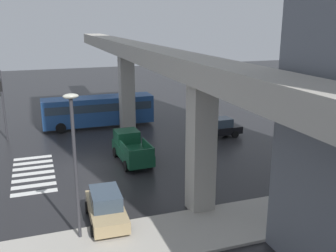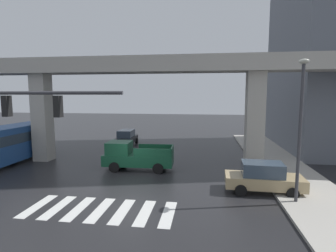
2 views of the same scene
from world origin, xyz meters
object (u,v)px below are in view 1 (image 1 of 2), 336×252
(city_bus, at_px, (98,109))
(sedan_black, at_px, (218,128))
(sedan_tan, at_px, (106,207))
(street_lamp_near_corner, at_px, (74,151))
(pickup_truck, at_px, (131,148))

(city_bus, xyz_separation_m, sedan_black, (7.23, 9.67, -0.87))
(city_bus, distance_m, sedan_black, 12.11)
(sedan_tan, bearing_deg, sedan_black, 133.65)
(street_lamp_near_corner, bearing_deg, sedan_tan, 130.12)
(pickup_truck, distance_m, sedan_tan, 9.17)
(sedan_tan, relative_size, sedan_black, 1.00)
(pickup_truck, height_order, street_lamp_near_corner, street_lamp_near_corner)
(sedan_black, bearing_deg, pickup_truck, -69.24)
(street_lamp_near_corner, bearing_deg, city_bus, 168.03)
(city_bus, bearing_deg, sedan_tan, -8.29)
(sedan_tan, relative_size, street_lamp_near_corner, 0.60)
(pickup_truck, bearing_deg, street_lamp_near_corner, -27.20)
(sedan_tan, xyz_separation_m, sedan_black, (-11.88, 12.45, 0.00))
(pickup_truck, xyz_separation_m, sedan_tan, (8.48, -3.48, -0.14))
(pickup_truck, xyz_separation_m, street_lamp_near_corner, (9.78, -5.03, 3.57))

